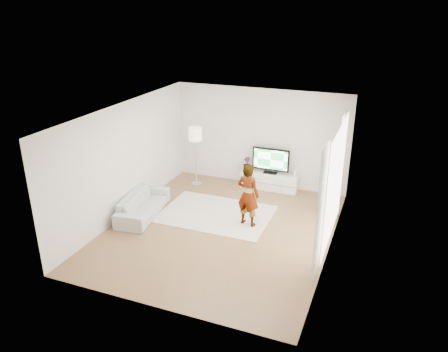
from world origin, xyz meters
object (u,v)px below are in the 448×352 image
at_px(sofa, 143,205).
at_px(floor_lamp, 195,137).
at_px(rug, 216,214).
at_px(player, 248,195).
at_px(media_console, 270,181).
at_px(television, 271,160).

bearing_deg(sofa, floor_lamp, -18.47).
xyz_separation_m(sofa, floor_lamp, (0.40, 2.28, 1.17)).
distance_m(rug, player, 1.22).
relative_size(media_console, rug, 0.60).
relative_size(sofa, floor_lamp, 1.12).
bearing_deg(player, floor_lamp, -28.39).
bearing_deg(floor_lamp, rug, -51.11).
xyz_separation_m(television, sofa, (-2.48, -2.79, -0.58)).
relative_size(rug, sofa, 1.43).
bearing_deg(sofa, rug, -75.97).
height_order(television, sofa, television).
height_order(media_console, sofa, sofa).
relative_size(television, player, 0.69).
xyz_separation_m(player, sofa, (-2.60, -0.47, -0.50)).
relative_size(rug, floor_lamp, 1.59).
xyz_separation_m(television, rug, (-0.80, -2.09, -0.85)).
relative_size(television, floor_lamp, 0.62).
bearing_deg(television, rug, -110.94).
distance_m(media_console, television, 0.63).
xyz_separation_m(player, floor_lamp, (-2.19, 1.81, 0.66)).
distance_m(media_console, sofa, 3.71).
bearing_deg(player, media_console, -75.92).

